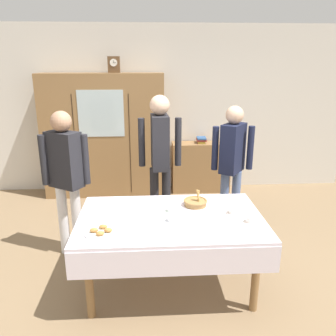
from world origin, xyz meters
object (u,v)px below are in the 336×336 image
at_px(tea_cup_mid_right, 171,219).
at_px(spoon_far_right, 132,219).
at_px(tea_cup_far_left, 251,220).
at_px(spoon_front_edge, 217,233).
at_px(wall_cabinet, 104,136).
at_px(mantel_clock, 114,65).
at_px(dining_table, 171,228).
at_px(person_beside_shelf, 160,151).
at_px(pastry_plate, 101,232).
at_px(bread_basket, 195,202).
at_px(book_stack, 201,140).
at_px(tea_cup_far_right, 233,211).
at_px(person_near_right_end, 66,170).
at_px(tea_cup_back_edge, 171,209).
at_px(person_behind_table_left, 232,157).
at_px(bookshelf_low, 201,167).

distance_m(tea_cup_mid_right, spoon_far_right, 0.37).
height_order(tea_cup_far_left, spoon_front_edge, tea_cup_far_left).
height_order(tea_cup_mid_right, spoon_front_edge, tea_cup_mid_right).
height_order(wall_cabinet, mantel_clock, mantel_clock).
distance_m(dining_table, person_beside_shelf, 1.24).
bearing_deg(pastry_plate, mantel_clock, 91.81).
bearing_deg(tea_cup_far_left, bread_basket, 136.39).
height_order(book_stack, tea_cup_mid_right, book_stack).
xyz_separation_m(tea_cup_mid_right, tea_cup_far_left, (0.70, -0.07, 0.00)).
relative_size(tea_cup_far_right, bread_basket, 0.54).
relative_size(pastry_plate, person_near_right_end, 0.17).
bearing_deg(tea_cup_far_left, wall_cabinet, 120.47).
bearing_deg(wall_cabinet, mantel_clock, -0.18).
xyz_separation_m(book_stack, bread_basket, (-0.42, -2.36, -0.10)).
distance_m(book_stack, tea_cup_mid_right, 2.80).
distance_m(tea_cup_back_edge, pastry_plate, 0.73).
xyz_separation_m(dining_table, pastry_plate, (-0.60, -0.25, 0.11)).
relative_size(dining_table, book_stack, 7.84).
bearing_deg(dining_table, wall_cabinet, 109.16).
xyz_separation_m(bread_basket, spoon_front_edge, (0.11, -0.59, -0.03)).
xyz_separation_m(tea_cup_far_left, person_behind_table_left, (0.14, 1.31, 0.22)).
bearing_deg(bread_basket, bookshelf_low, 79.87).
height_order(dining_table, spoon_far_right, spoon_far_right).
distance_m(dining_table, tea_cup_mid_right, 0.14).
bearing_deg(tea_cup_far_left, tea_cup_mid_right, 174.64).
height_order(tea_cup_back_edge, spoon_far_right, tea_cup_back_edge).
relative_size(mantel_clock, person_near_right_end, 0.15).
bearing_deg(bread_basket, tea_cup_far_left, -43.61).
relative_size(book_stack, tea_cup_back_edge, 1.68).
xyz_separation_m(tea_cup_far_right, bread_basket, (-0.33, 0.22, 0.01)).
xyz_separation_m(wall_cabinet, person_behind_table_left, (1.74, -1.42, 0.01)).
distance_m(tea_cup_far_right, person_behind_table_left, 1.16).
bearing_deg(bookshelf_low, wall_cabinet, -178.18).
distance_m(dining_table, tea_cup_far_right, 0.61).
distance_m(mantel_clock, person_behind_table_left, 2.36).
distance_m(dining_table, person_near_right_end, 1.36).
bearing_deg(person_near_right_end, tea_cup_far_right, -21.68).
bearing_deg(bookshelf_low, tea_cup_far_right, -92.07).
height_order(spoon_far_right, person_near_right_end, person_near_right_end).
height_order(wall_cabinet, person_beside_shelf, wall_cabinet).
bearing_deg(spoon_front_edge, tea_cup_far_left, 28.01).
bearing_deg(pastry_plate, spoon_far_right, 44.96).
height_order(dining_table, tea_cup_far_right, tea_cup_far_right).
distance_m(tea_cup_far_left, person_behind_table_left, 1.34).
height_order(dining_table, tea_cup_mid_right, tea_cup_mid_right).
distance_m(spoon_far_right, person_beside_shelf, 1.25).
xyz_separation_m(wall_cabinet, tea_cup_far_left, (1.60, -2.73, -0.21)).
height_order(tea_cup_back_edge, person_near_right_end, person_near_right_end).
bearing_deg(person_beside_shelf, bread_basket, -70.11).
bearing_deg(bookshelf_low, mantel_clock, -177.87).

